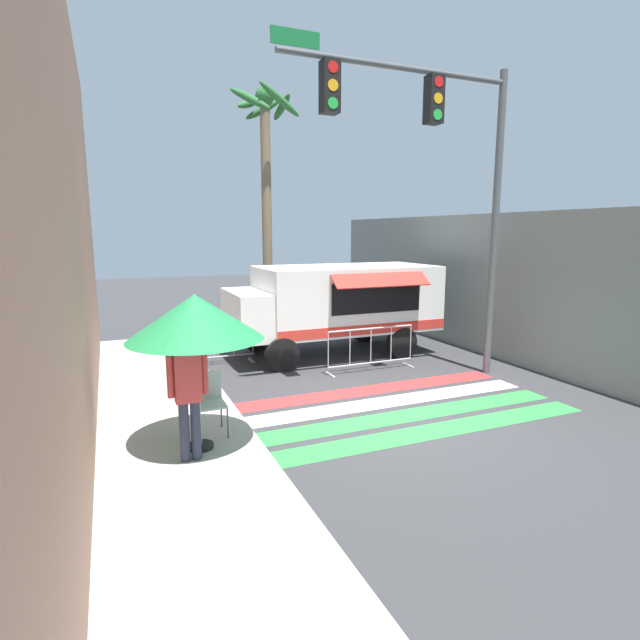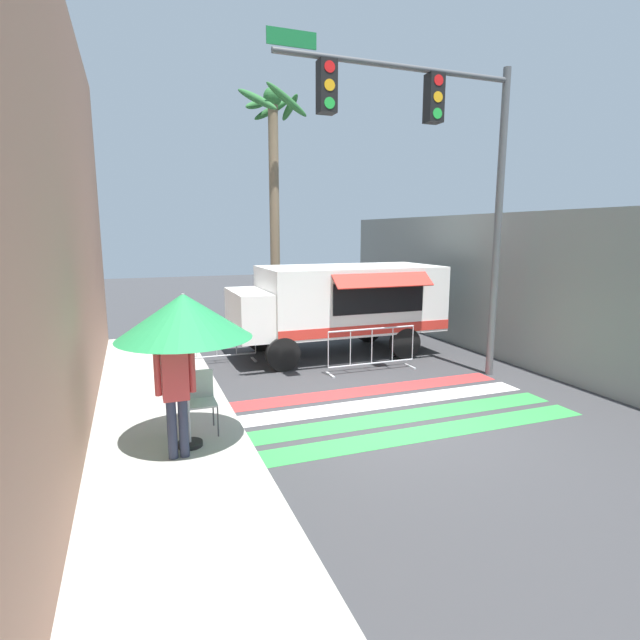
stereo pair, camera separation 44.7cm
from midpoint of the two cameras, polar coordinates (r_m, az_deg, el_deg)
name	(u,v)px [view 2 (the right image)]	position (r m, az deg, el deg)	size (l,w,h in m)	color
ground_plane	(397,421)	(8.82, 10.30, -11.29)	(60.00, 60.00, 0.00)	#38383A
sidewalk_left	(89,461)	(7.69, -23.38, -14.63)	(4.40, 16.00, 0.16)	#A8A59E
building_left_facade	(53,210)	(7.05, -26.58, 11.18)	(0.25, 16.00, 6.90)	tan
concrete_wall_right	(499,287)	(13.43, 20.73, 3.57)	(0.20, 16.00, 3.64)	gray
crosswalk_painted	(383,411)	(9.23, 8.64, -10.22)	(6.40, 2.84, 0.01)	green
food_truck	(335,301)	(12.94, 2.71, 2.14)	(5.37, 2.75, 2.31)	white
traffic_signal_pole	(436,150)	(10.74, 14.35, 18.30)	(5.15, 0.29, 6.60)	#515456
patio_umbrella	(184,317)	(7.00, -13.54, 0.38)	(1.85, 1.85, 2.20)	black
folding_chair	(199,396)	(7.85, -12.10, -8.46)	(0.48, 0.48, 0.93)	#4C4C51
vendor_person	(176,387)	(6.88, -14.38, -7.41)	(0.53, 0.23, 1.74)	#2D3347
barricade_front	(372,350)	(11.58, 7.04, -3.41)	(2.18, 0.44, 1.02)	#B7BABF
barricade_side	(216,344)	(12.37, -10.74, -2.67)	(1.96, 0.44, 1.02)	#B7BABF
palm_tree	(274,166)	(16.97, -4.54, 17.09)	(2.24, 2.17, 7.71)	#7A664C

